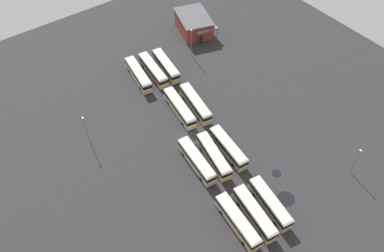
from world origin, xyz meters
TOP-DOWN VIEW (x-y plane):
  - ground_plane at (0.00, 0.00)m, footprint 129.86×129.86m
  - bus_row0_slot0 at (-24.58, -0.29)m, footprint 12.35×4.37m
  - bus_row0_slot1 at (-24.43, 3.79)m, footprint 12.65×4.28m
  - bus_row0_slot2 at (-23.78, 7.67)m, footprint 12.69×3.83m
  - bus_row1_slot0 at (-8.49, -2.75)m, footprint 12.38×3.81m
  - bus_row1_slot1 at (-8.33, 1.34)m, footprint 12.67×4.86m
  - bus_row1_slot2 at (-7.15, 5.21)m, footprint 12.73×3.83m
  - bus_row2_slot0 at (7.28, -5.31)m, footprint 13.21×4.67m
  - bus_row2_slot1 at (8.39, -1.20)m, footprint 13.27×4.40m
  - bus_row3_slot0 at (23.77, -7.58)m, footprint 12.83×4.43m
  - bus_row3_slot1 at (24.38, -3.77)m, footprint 13.26×4.05m
  - bus_row3_slot2 at (25.12, 0.42)m, footprint 13.13×4.52m
  - depot_building at (34.28, -24.85)m, footprint 14.78×12.28m
  - maintenance_shelter at (30.93, -25.49)m, footprint 8.78×7.88m
  - lamp_post_mid_lot at (13.18, 21.23)m, footprint 0.56×0.28m
  - lamp_post_by_building at (-28.70, -20.92)m, footprint 0.56×0.28m
  - lamp_post_far_corner at (24.99, -17.13)m, footprint 0.56×0.28m
  - puddle_back_corner at (-19.29, -7.69)m, footprint 2.16×2.16m
  - puddle_front_lane at (-25.12, -4.77)m, footprint 3.70×3.70m

SIDE VIEW (x-z plane):
  - ground_plane at x=0.00m, z-range 0.00..0.00m
  - puddle_back_corner at x=-19.29m, z-range 0.00..0.01m
  - puddle_front_lane at x=-25.12m, z-range 0.00..0.01m
  - bus_row0_slot0 at x=-24.58m, z-range 0.10..3.62m
  - bus_row1_slot0 at x=-8.49m, z-range 0.10..3.62m
  - bus_row0_slot1 at x=-24.43m, z-range 0.10..3.62m
  - bus_row1_slot1 at x=-8.33m, z-range 0.10..3.62m
  - bus_row0_slot2 at x=-23.78m, z-range 0.10..3.62m
  - bus_row1_slot2 at x=-7.15m, z-range 0.10..3.62m
  - bus_row3_slot0 at x=23.77m, z-range 0.10..3.62m
  - bus_row3_slot2 at x=25.12m, z-range 0.10..3.62m
  - bus_row2_slot0 at x=7.28m, z-range 0.10..3.62m
  - bus_row2_slot1 at x=8.39m, z-range 0.10..3.62m
  - bus_row3_slot1 at x=24.38m, z-range 0.10..3.62m
  - depot_building at x=34.28m, z-range 0.02..5.44m
  - maintenance_shelter at x=30.93m, z-range 1.82..5.90m
  - lamp_post_by_building at x=-28.70m, z-range 0.41..8.23m
  - lamp_post_mid_lot at x=13.18m, z-range 0.42..8.91m
  - lamp_post_far_corner at x=24.99m, z-range 0.42..9.29m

